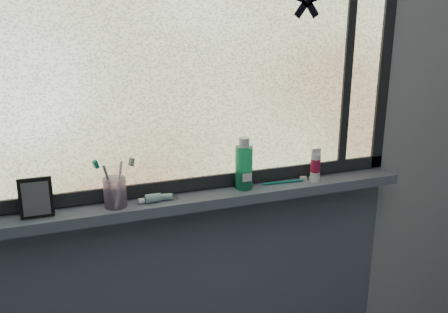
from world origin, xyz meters
name	(u,v)px	position (x,y,z in m)	size (l,w,h in m)	color
wall_back	(203,130)	(0.00, 1.30, 1.25)	(3.00, 0.01, 2.50)	#9EA3A8
windowsill	(210,198)	(0.00, 1.23, 1.00)	(1.62, 0.14, 0.04)	#4F5769
sill_apron	(207,305)	(0.00, 1.29, 0.49)	(1.62, 0.02, 0.98)	#4F5769
window_pane	(204,56)	(0.00, 1.28, 1.53)	(1.50, 0.01, 1.00)	silver
frame_bottom	(206,181)	(0.00, 1.28, 1.05)	(1.60, 0.03, 0.05)	black
frame_right	(385,49)	(0.78, 1.28, 1.53)	(0.05, 0.03, 1.10)	black
frame_mullion	(348,51)	(0.60, 1.28, 1.53)	(0.04, 0.03, 1.00)	black
starfish_sticker	(307,1)	(0.40, 1.27, 1.72)	(0.15, 0.02, 0.15)	black
vanity_mirror	(36,198)	(-0.62, 1.22, 1.09)	(0.11, 0.05, 0.14)	black
toothpaste_tube	(158,197)	(-0.20, 1.21, 1.04)	(0.18, 0.04, 0.03)	silver
toothbrush_cup	(115,192)	(-0.36, 1.22, 1.07)	(0.08, 0.08, 0.11)	#B696C6
toothbrush_lying	(283,182)	(0.31, 1.23, 1.03)	(0.21, 0.02, 0.01)	#0B6A63
mouthwash_bottle	(244,163)	(0.14, 1.23, 1.12)	(0.07, 0.07, 0.17)	#1B9061
cream_tube	(315,164)	(0.44, 1.21, 1.09)	(0.04, 0.04, 0.10)	silver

